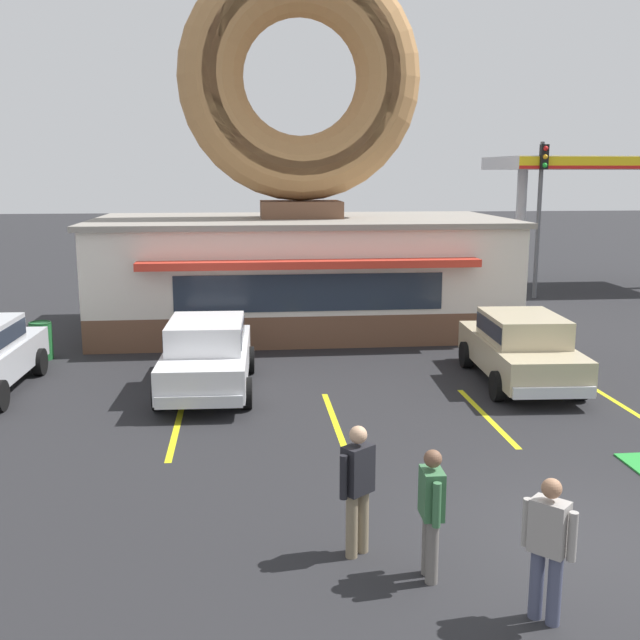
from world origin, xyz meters
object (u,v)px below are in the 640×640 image
pedestrian_blue_sweater_man (431,509)px  traffic_light_pole (540,199)px  car_champagne (521,345)px  pedestrian_hooded_kid (548,544)px  pedestrian_leather_jacket_man (358,484)px  trash_bin (41,340)px  car_white (207,352)px

pedestrian_blue_sweater_man → traffic_light_pole: size_ratio=0.28×
car_champagne → traffic_light_pole: size_ratio=0.80×
pedestrian_hooded_kid → traffic_light_pole: size_ratio=0.28×
pedestrian_leather_jacket_man → trash_bin: (-6.53, 10.70, -0.44)m
pedestrian_hooded_kid → trash_bin: size_ratio=1.66×
car_white → pedestrian_hooded_kid: pedestrian_hooded_kid is taller
car_white → traffic_light_pole: size_ratio=0.80×
pedestrian_hooded_kid → pedestrian_leather_jacket_man: 2.40m
traffic_light_pole → car_champagne: bearing=-113.3°
pedestrian_leather_jacket_man → car_champagne: bearing=56.5°
trash_bin → pedestrian_leather_jacket_man: bearing=-58.6°
car_white → car_champagne: bearing=-0.9°
pedestrian_hooded_kid → trash_bin: bearing=124.0°
car_white → trash_bin: size_ratio=4.73×
car_white → pedestrian_hooded_kid: 9.85m
pedestrian_hooded_kid → traffic_light_pole: (7.89, 20.11, 2.82)m
pedestrian_leather_jacket_man → pedestrian_blue_sweater_man: bearing=-40.2°
car_champagne → pedestrian_hooded_kid: pedestrian_hooded_kid is taller
pedestrian_leather_jacket_man → car_white: bearing=106.3°
traffic_light_pole → pedestrian_leather_jacket_man: bearing=-117.6°
pedestrian_leather_jacket_man → trash_bin: 12.54m
pedestrian_leather_jacket_man → traffic_light_pole: 21.05m
trash_bin → car_champagne: bearing=-16.6°
pedestrian_blue_sweater_man → car_white: bearing=110.0°
car_white → pedestrian_hooded_kid: bearing=-66.4°
pedestrian_hooded_kid → pedestrian_leather_jacket_man: pedestrian_leather_jacket_man is taller
pedestrian_hooded_kid → trash_bin: (-8.30, 12.31, -0.39)m
pedestrian_blue_sweater_man → pedestrian_hooded_kid: (1.01, -0.96, 0.01)m
car_white → pedestrian_blue_sweater_man: bearing=-70.0°
car_white → pedestrian_leather_jacket_man: (2.17, -7.42, 0.07)m
car_white → pedestrian_leather_jacket_man: 7.73m
trash_bin → pedestrian_hooded_kid: bearing=-56.0°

